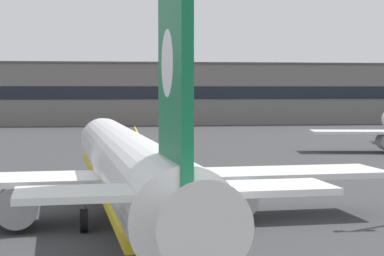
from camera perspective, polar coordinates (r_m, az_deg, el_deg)
taxiway_centreline at (r=58.13m, az=-2.61°, el=-4.46°), size 2.97×179.98×0.01m
airliner_foreground at (r=39.40m, az=-5.50°, el=-3.24°), size 32.27×41.53×11.65m
safety_cone_by_nose_gear at (r=56.17m, az=-4.01°, el=-4.48°), size 0.44×0.44×0.55m
terminal_building at (r=152.09m, az=-1.79°, el=2.94°), size 131.16×12.40×13.76m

